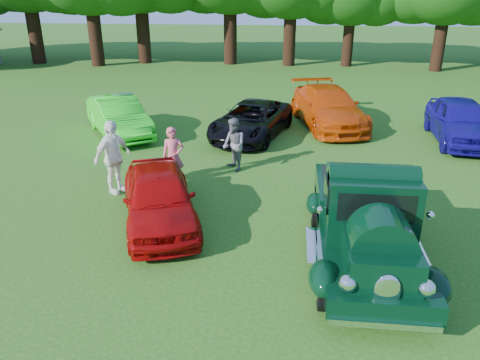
# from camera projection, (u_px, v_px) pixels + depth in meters

# --- Properties ---
(ground) EXTENTS (120.00, 120.00, 0.00)m
(ground) POSITION_uv_depth(u_px,v_px,m) (281.00, 254.00, 9.34)
(ground) COLOR #205012
(ground) RESTS_ON ground
(hero_pickup) EXTENTS (2.23, 4.80, 1.87)m
(hero_pickup) POSITION_uv_depth(u_px,v_px,m) (366.00, 222.00, 8.88)
(hero_pickup) COLOR black
(hero_pickup) RESTS_ON ground
(red_convertible) EXTENTS (2.70, 4.06, 1.28)m
(red_convertible) POSITION_uv_depth(u_px,v_px,m) (159.00, 197.00, 10.34)
(red_convertible) COLOR #9A0606
(red_convertible) RESTS_ON ground
(back_car_lime) EXTENTS (3.52, 4.17, 1.35)m
(back_car_lime) POSITION_uv_depth(u_px,v_px,m) (119.00, 116.00, 16.62)
(back_car_lime) COLOR #1FD41C
(back_car_lime) RESTS_ON ground
(back_car_black) EXTENTS (3.05, 4.74, 1.21)m
(back_car_black) POSITION_uv_depth(u_px,v_px,m) (252.00, 120.00, 16.44)
(back_car_black) COLOR black
(back_car_black) RESTS_ON ground
(back_car_orange) EXTENTS (3.16, 5.31, 1.44)m
(back_car_orange) POSITION_uv_depth(u_px,v_px,m) (328.00, 107.00, 17.70)
(back_car_orange) COLOR #BF3C06
(back_car_orange) RESTS_ON ground
(back_car_blue) EXTENTS (1.98, 4.41, 1.47)m
(back_car_blue) POSITION_uv_depth(u_px,v_px,m) (460.00, 121.00, 15.88)
(back_car_blue) COLOR navy
(back_car_blue) RESTS_ON ground
(spectator_pink) EXTENTS (0.65, 0.51, 1.58)m
(spectator_pink) POSITION_uv_depth(u_px,v_px,m) (173.00, 156.00, 12.37)
(spectator_pink) COLOR #D35761
(spectator_pink) RESTS_ON ground
(spectator_grey) EXTENTS (0.89, 0.94, 1.52)m
(spectator_grey) POSITION_uv_depth(u_px,v_px,m) (234.00, 145.00, 13.37)
(spectator_grey) COLOR slate
(spectator_grey) RESTS_ON ground
(spectator_white) EXTENTS (0.95, 1.20, 1.91)m
(spectator_white) POSITION_uv_depth(u_px,v_px,m) (113.00, 157.00, 11.82)
(spectator_white) COLOR white
(spectator_white) RESTS_ON ground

